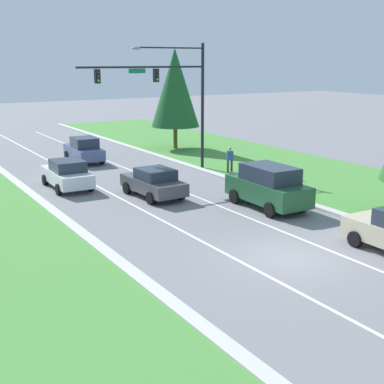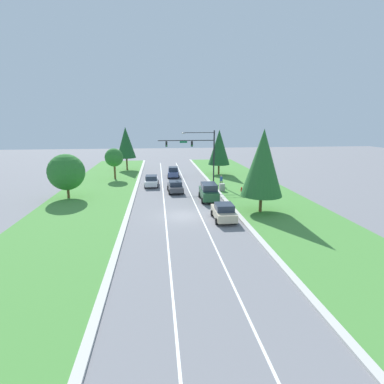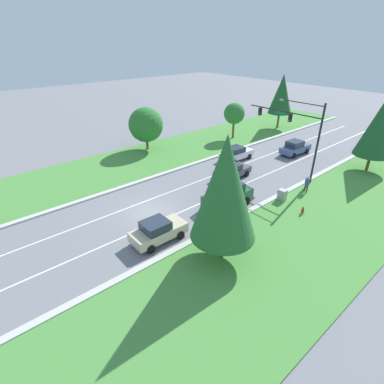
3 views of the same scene
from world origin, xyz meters
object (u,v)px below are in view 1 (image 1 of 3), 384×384
Objects in this scene: graphite_sedan at (154,182)px; traffic_signal_mast at (170,87)px; utility_cabinet at (253,175)px; white_sedan at (67,174)px; fire_hydrant at (295,175)px; conifer_far_right_tree at (175,88)px; forest_suv at (268,186)px; pedestrian at (230,159)px; slate_blue_sedan at (84,150)px.

traffic_signal_mast is at bearing 50.93° from graphite_sedan.
utility_cabinet is at bearing -4.13° from graphite_sedan.
white_sedan is 4.12× the size of utility_cabinet.
traffic_signal_mast is at bearing 7.41° from white_sedan.
fire_hydrant is at bearing -8.09° from graphite_sedan.
forest_suv is at bearing -105.29° from conifer_far_right_tree.
pedestrian is (3.19, 7.75, -0.15)m from forest_suv.
pedestrian is 4.43m from fire_hydrant.
graphite_sedan is 9.05m from fire_hydrant.
white_sedan is 10.70m from utility_cabinet.
slate_blue_sedan is at bearing 86.21° from graphite_sedan.
white_sedan reaches higher than fire_hydrant.
fire_hydrant is (8.64, -12.40, -0.54)m from slate_blue_sedan.
utility_cabinet is at bearing 61.81° from forest_suv.
conifer_far_right_tree is (4.85, 17.75, 3.85)m from forest_suv.
traffic_signal_mast is 1.80× the size of forest_suv.
fire_hydrant is 0.09× the size of conifer_far_right_tree.
utility_cabinet is at bearing -23.70° from white_sedan.
graphite_sedan is at bearing -127.04° from traffic_signal_mast.
forest_suv is at bearing -53.61° from graphite_sedan.
pedestrian is (0.57, 3.19, 0.39)m from utility_cabinet.
white_sedan is at bearing -144.02° from conifer_far_right_tree.
pedestrian is (6.99, 2.95, 0.15)m from graphite_sedan.
forest_suv reaches higher than pedestrian.
graphite_sedan is (-3.81, -5.04, -4.64)m from traffic_signal_mast.
white_sedan is (-7.07, 9.09, -0.27)m from forest_suv.
fire_hydrant is (2.57, -0.72, -0.20)m from utility_cabinet.
slate_blue_sedan is at bearing 117.46° from utility_cabinet.
fire_hydrant is 14.65m from conifer_far_right_tree.
white_sedan is at bearing 156.81° from fire_hydrant.
forest_suv is at bearing -119.85° from utility_cabinet.
pedestrian reaches higher than fire_hydrant.
forest_suv is 1.05× the size of slate_blue_sedan.
pedestrian is (6.64, -8.49, 0.06)m from slate_blue_sedan.
conifer_far_right_tree reaches higher than utility_cabinet.
forest_suv is 6.50m from fire_hydrant.
white_sedan is 15.30m from conifer_far_right_tree.
traffic_signal_mast is at bearing -21.92° from pedestrian.
conifer_far_right_tree is (-0.33, 13.91, 4.59)m from fire_hydrant.
conifer_far_right_tree is at bearing 13.48° from slate_blue_sedan.
traffic_signal_mast reaches higher than graphite_sedan.
graphite_sedan is 6.43m from utility_cabinet.
white_sedan is at bearing -113.71° from slate_blue_sedan.
utility_cabinet is (6.07, -11.68, -0.34)m from slate_blue_sedan.
traffic_signal_mast is 12.17× the size of fire_hydrant.
pedestrian is (10.26, -1.34, 0.12)m from white_sedan.
conifer_far_right_tree is (2.24, 13.19, 4.39)m from utility_cabinet.
fire_hydrant is at bearing -51.97° from slate_blue_sedan.
traffic_signal_mast is 1.06× the size of conifer_far_right_tree.
forest_suv is 0.59× the size of conifer_far_right_tree.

